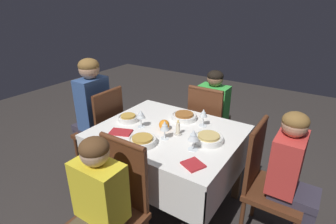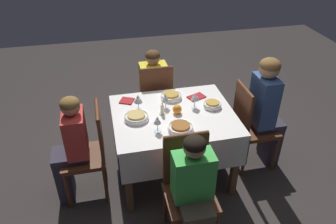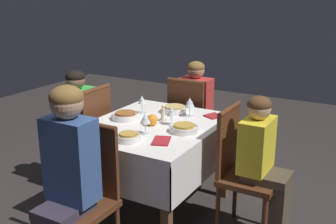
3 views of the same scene
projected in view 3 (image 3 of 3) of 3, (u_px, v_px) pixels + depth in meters
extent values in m
plane|color=#332D2B|center=(155.00, 210.00, 3.40)|extent=(8.00, 8.00, 0.00)
cube|color=white|center=(154.00, 126.00, 3.19)|extent=(1.13, 0.93, 0.04)
cube|color=white|center=(106.00, 137.00, 3.46)|extent=(1.13, 0.01, 0.30)
cube|color=white|center=(209.00, 158.00, 3.02)|extent=(1.13, 0.01, 0.30)
cube|color=white|center=(187.00, 126.00, 3.70)|extent=(0.01, 0.93, 0.30)
cube|color=white|center=(110.00, 174.00, 2.77)|extent=(0.01, 0.93, 0.30)
cube|color=brown|center=(146.00, 142.00, 3.89)|extent=(0.06, 0.06, 0.70)
cube|color=brown|center=(73.00, 184.00, 3.07)|extent=(0.06, 0.06, 0.70)
cube|color=brown|center=(225.00, 159.00, 3.52)|extent=(0.06, 0.06, 0.70)
cube|color=brown|center=(167.00, 211.00, 2.70)|extent=(0.06, 0.06, 0.70)
cube|color=#562D19|center=(78.00, 208.00, 2.56)|extent=(0.39, 0.39, 0.04)
cube|color=#562D19|center=(94.00, 160.00, 2.64)|extent=(0.03, 0.36, 0.47)
cylinder|color=#562D19|center=(93.00, 125.00, 2.57)|extent=(0.04, 0.35, 0.04)
cylinder|color=#562D19|center=(77.00, 221.00, 2.85)|extent=(0.03, 0.03, 0.42)
cube|color=#562D19|center=(250.00, 179.00, 2.95)|extent=(0.39, 0.39, 0.04)
cube|color=#562D19|center=(228.00, 141.00, 2.96)|extent=(0.36, 0.03, 0.47)
cylinder|color=#562D19|center=(229.00, 109.00, 2.89)|extent=(0.35, 0.04, 0.04)
cylinder|color=#562D19|center=(279.00, 204.00, 3.07)|extent=(0.03, 0.03, 0.42)
cylinder|color=#562D19|center=(218.00, 213.00, 2.95)|extent=(0.03, 0.03, 0.42)
cylinder|color=#562D19|center=(235.00, 193.00, 3.23)|extent=(0.03, 0.03, 0.42)
cube|color=#562D19|center=(82.00, 141.00, 3.67)|extent=(0.39, 0.39, 0.04)
cube|color=#562D19|center=(97.00, 117.00, 3.51)|extent=(0.36, 0.03, 0.47)
cylinder|color=#562D19|center=(95.00, 89.00, 3.44)|extent=(0.35, 0.04, 0.04)
cylinder|color=#562D19|center=(81.00, 155.00, 3.95)|extent=(0.03, 0.03, 0.42)
cylinder|color=#562D19|center=(56.00, 168.00, 3.67)|extent=(0.03, 0.03, 0.42)
cylinder|color=#562D19|center=(110.00, 162.00, 3.79)|extent=(0.03, 0.03, 0.42)
cylinder|color=#562D19|center=(86.00, 177.00, 3.51)|extent=(0.03, 0.03, 0.42)
cube|color=#562D19|center=(194.00, 127.00, 4.03)|extent=(0.39, 0.39, 0.04)
cube|color=#562D19|center=(185.00, 106.00, 3.80)|extent=(0.03, 0.36, 0.47)
cylinder|color=#562D19|center=(185.00, 81.00, 3.74)|extent=(0.04, 0.35, 0.04)
cylinder|color=#562D19|center=(216.00, 147.00, 4.15)|extent=(0.03, 0.03, 0.42)
cylinder|color=#562D19|center=(186.00, 141.00, 4.31)|extent=(0.03, 0.03, 0.42)
cylinder|color=#562D19|center=(201.00, 159.00, 3.87)|extent=(0.03, 0.03, 0.42)
cylinder|color=#562D19|center=(169.00, 152.00, 4.03)|extent=(0.03, 0.03, 0.42)
cube|color=#383342|center=(64.00, 209.00, 2.45)|extent=(0.31, 0.24, 0.06)
cube|color=#38568E|center=(71.00, 160.00, 2.44)|extent=(0.18, 0.30, 0.51)
sphere|color=tan|center=(67.00, 103.00, 2.34)|extent=(0.19, 0.19, 0.19)
ellipsoid|color=brown|center=(66.00, 97.00, 2.33)|extent=(0.19, 0.19, 0.13)
cube|color=#4C4233|center=(276.00, 213.00, 2.91)|extent=(0.22, 0.14, 0.46)
cube|color=#4C4233|center=(267.00, 176.00, 2.88)|extent=(0.24, 0.31, 0.06)
cube|color=yellow|center=(257.00, 145.00, 2.86)|extent=(0.30, 0.18, 0.37)
sphere|color=#D6A884|center=(259.00, 108.00, 2.78)|extent=(0.16, 0.16, 0.16)
ellipsoid|color=brown|center=(259.00, 104.00, 2.78)|extent=(0.16, 0.16, 0.11)
cube|color=#4C4233|center=(66.00, 159.00, 3.82)|extent=(0.23, 0.14, 0.46)
cube|color=#4C4233|center=(72.00, 134.00, 3.71)|extent=(0.24, 0.31, 0.06)
cube|color=green|center=(77.00, 111.00, 3.60)|extent=(0.30, 0.18, 0.39)
sphere|color=#9E7051|center=(75.00, 80.00, 3.53)|extent=(0.16, 0.16, 0.16)
ellipsoid|color=black|center=(75.00, 77.00, 3.52)|extent=(0.16, 0.16, 0.11)
cube|color=#383342|center=(202.00, 141.00, 4.25)|extent=(0.14, 0.22, 0.46)
cube|color=#383342|center=(199.00, 119.00, 4.11)|extent=(0.31, 0.24, 0.06)
cube|color=red|center=(195.00, 99.00, 3.97)|extent=(0.18, 0.30, 0.39)
sphere|color=tan|center=(196.00, 70.00, 3.89)|extent=(0.16, 0.16, 0.16)
ellipsoid|color=brown|center=(196.00, 67.00, 3.88)|extent=(0.16, 0.16, 0.11)
cylinder|color=white|center=(128.00, 138.00, 2.84)|extent=(0.17, 0.17, 0.04)
torus|color=white|center=(128.00, 135.00, 2.83)|extent=(0.17, 0.17, 0.01)
cylinder|color=gold|center=(128.00, 134.00, 2.83)|extent=(0.12, 0.12, 0.02)
cylinder|color=white|center=(146.00, 134.00, 2.97)|extent=(0.06, 0.06, 0.00)
cylinder|color=white|center=(145.00, 128.00, 2.96)|extent=(0.01, 0.01, 0.08)
cone|color=white|center=(145.00, 118.00, 2.93)|extent=(0.08, 0.08, 0.07)
cylinder|color=white|center=(145.00, 120.00, 2.94)|extent=(0.05, 0.05, 0.03)
cylinder|color=white|center=(184.00, 129.00, 3.01)|extent=(0.21, 0.21, 0.04)
torus|color=white|center=(184.00, 126.00, 3.01)|extent=(0.20, 0.20, 0.01)
cylinder|color=gold|center=(184.00, 126.00, 3.00)|extent=(0.15, 0.15, 0.02)
cylinder|color=white|center=(171.00, 125.00, 3.17)|extent=(0.06, 0.06, 0.00)
cylinder|color=white|center=(171.00, 120.00, 3.16)|extent=(0.01, 0.01, 0.07)
cone|color=white|center=(171.00, 111.00, 3.14)|extent=(0.07, 0.07, 0.08)
cylinder|color=white|center=(171.00, 113.00, 3.14)|extent=(0.04, 0.04, 0.03)
cylinder|color=white|center=(125.00, 117.00, 3.30)|extent=(0.22, 0.22, 0.04)
torus|color=white|center=(125.00, 114.00, 3.29)|extent=(0.22, 0.22, 0.01)
cylinder|color=#995B28|center=(125.00, 113.00, 3.29)|extent=(0.16, 0.16, 0.02)
cylinder|color=white|center=(142.00, 113.00, 3.46)|extent=(0.07, 0.07, 0.00)
cylinder|color=white|center=(142.00, 108.00, 3.45)|extent=(0.01, 0.01, 0.08)
cone|color=white|center=(142.00, 99.00, 3.42)|extent=(0.06, 0.06, 0.07)
cylinder|color=white|center=(142.00, 101.00, 3.43)|extent=(0.04, 0.04, 0.03)
cylinder|color=white|center=(174.00, 110.00, 3.48)|extent=(0.22, 0.22, 0.04)
torus|color=white|center=(174.00, 108.00, 3.47)|extent=(0.22, 0.22, 0.01)
cylinder|color=tan|center=(174.00, 107.00, 3.47)|extent=(0.16, 0.16, 0.02)
cylinder|color=white|center=(190.00, 116.00, 3.37)|extent=(0.07, 0.07, 0.00)
cylinder|color=white|center=(190.00, 112.00, 3.36)|extent=(0.01, 0.01, 0.07)
cone|color=white|center=(190.00, 102.00, 3.33)|extent=(0.08, 0.08, 0.08)
cylinder|color=white|center=(190.00, 104.00, 3.34)|extent=(0.05, 0.05, 0.04)
cylinder|color=beige|center=(163.00, 120.00, 3.26)|extent=(0.06, 0.06, 0.01)
cylinder|color=beige|center=(163.00, 114.00, 3.25)|extent=(0.03, 0.03, 0.09)
ellipsoid|color=#F9C64C|center=(163.00, 107.00, 3.23)|extent=(0.01, 0.01, 0.03)
sphere|color=orange|center=(152.00, 120.00, 3.14)|extent=(0.09, 0.09, 0.09)
cube|color=#AD2328|center=(161.00, 141.00, 2.83)|extent=(0.20, 0.17, 0.01)
cube|color=#AD2328|center=(214.00, 116.00, 3.36)|extent=(0.17, 0.16, 0.01)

